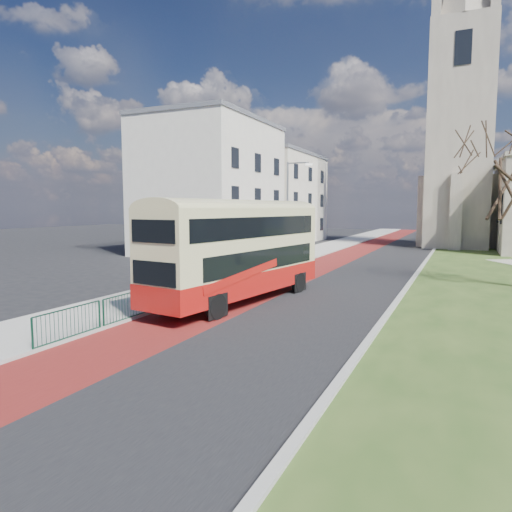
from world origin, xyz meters
The scene contains 12 objects.
ground centered at (0.00, 0.00, 0.00)m, with size 160.00×160.00×0.00m, color black.
road_carriageway centered at (1.50, 20.00, 0.01)m, with size 9.00×120.00×0.01m, color black.
bus_lane centered at (-1.20, 20.00, 0.01)m, with size 3.40×120.00×0.01m, color #591414.
pavement_west centered at (-5.00, 20.00, 0.06)m, with size 4.00×120.00×0.12m, color gray.
kerb_west centered at (-3.00, 20.00, 0.07)m, with size 0.25×120.00×0.13m, color #999993.
kerb_east centered at (6.10, 22.00, 0.07)m, with size 0.25×80.00×0.13m, color #999993.
pedestrian_railing centered at (-2.95, 4.00, 0.55)m, with size 0.07×24.00×1.12m.
gothic_church centered at (12.56, 38.00, 13.13)m, with size 16.38×18.00×40.00m.
street_block_near centered at (-14.00, 22.00, 6.51)m, with size 10.30×14.30×13.00m.
street_block_far centered at (-14.00, 38.00, 5.76)m, with size 10.30×16.30×11.50m.
streetlamp centered at (-4.35, 18.00, 4.59)m, with size 2.13×0.18×8.00m.
bus centered at (-0.65, 1.44, 2.61)m, with size 4.11×11.19×4.58m.
Camera 1 is at (8.76, -17.42, 4.38)m, focal length 32.00 mm.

